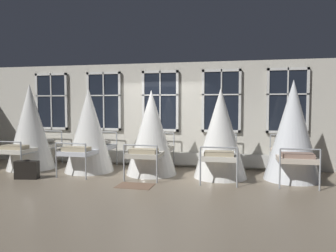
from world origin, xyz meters
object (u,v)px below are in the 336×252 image
at_px(cot_second, 89,131).
at_px(cot_third, 151,133).
at_px(cot_fourth, 220,134).
at_px(cot_first, 30,128).
at_px(cot_fifth, 293,131).
at_px(suitcase_dark, 27,170).

bearing_deg(cot_second, cot_third, -88.25).
relative_size(cot_third, cot_fourth, 0.99).
distance_m(cot_first, cot_fifth, 7.03).
height_order(cot_fourth, suitcase_dark, cot_fourth).
relative_size(cot_third, cot_fifth, 0.91).
bearing_deg(cot_fourth, cot_second, 89.04).
relative_size(cot_first, cot_third, 1.09).
relative_size(cot_fifth, suitcase_dark, 4.12).
distance_m(cot_third, cot_fourth, 1.78).
bearing_deg(cot_fifth, suitcase_dark, 100.96).
bearing_deg(cot_second, suitcase_dark, 139.59).
xyz_separation_m(cot_third, cot_fifth, (3.49, 0.06, 0.10)).
distance_m(cot_fifth, suitcase_dark, 6.52).
relative_size(cot_third, suitcase_dark, 3.76).
relative_size(cot_second, cot_fifth, 0.94).
distance_m(cot_second, cot_fifth, 5.24).
relative_size(cot_first, suitcase_dark, 4.10).
height_order(cot_third, cot_fifth, cot_fifth).
height_order(cot_second, suitcase_dark, cot_second).
bearing_deg(cot_second, cot_fifth, -87.63).
xyz_separation_m(cot_first, cot_third, (3.54, 0.01, -0.10)).
bearing_deg(cot_fifth, cot_second, 90.40).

